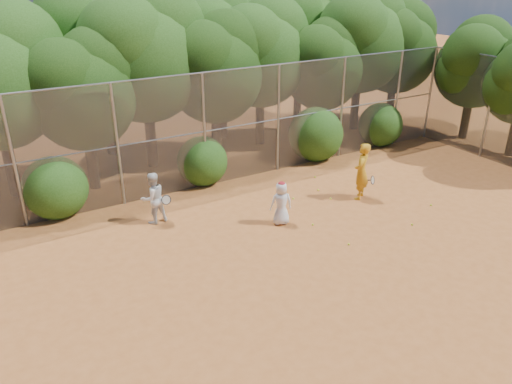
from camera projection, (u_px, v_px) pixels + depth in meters
ground at (334, 254)px, 13.64m from camera, size 80.00×80.00×0.00m
fence_back at (227, 126)px, 17.44m from camera, size 20.05×0.09×4.03m
fence_side at (489, 108)px, 19.73m from camera, size 0.09×6.09×4.03m
tree_2 at (82, 86)px, 16.26m from camera, size 3.99×3.47×5.47m
tree_3 at (144, 51)px, 17.87m from camera, size 4.89×4.26×6.70m
tree_4 at (215, 65)px, 18.80m from camera, size 4.19×3.64×5.73m
tree_5 at (261, 49)px, 20.46m from camera, size 4.51×3.92×6.17m
tree_6 at (324, 62)px, 21.05m from camera, size 3.86×3.36×5.29m
tree_7 at (361, 36)px, 22.35m from camera, size 4.77×4.14×6.53m
tree_8 at (397, 44)px, 23.22m from camera, size 4.25×3.70×5.82m
tree_10 at (100, 39)px, 19.04m from camera, size 5.15×4.48×7.06m
tree_11 at (222, 43)px, 21.21m from camera, size 4.64×4.03×6.35m
tree_12 at (301, 27)px, 23.61m from camera, size 5.02×4.37×6.88m
tree_13 at (476, 60)px, 21.41m from camera, size 3.86×3.36×5.29m
bush_0 at (55, 185)px, 15.41m from camera, size 2.00×2.00×2.00m
bush_1 at (202, 159)px, 17.75m from camera, size 1.80×1.80×1.80m
bush_2 at (316, 132)px, 19.96m from camera, size 2.20×2.20×2.20m
bush_3 at (381, 123)px, 21.63m from camera, size 1.90×1.90×1.90m
player_yellow at (362, 171)px, 16.50m from camera, size 0.93×0.79×1.94m
player_teen at (281, 203)px, 14.95m from camera, size 0.76×0.61×1.39m
player_white at (153, 198)px, 14.99m from camera, size 0.89×0.73×1.62m
ball_0 at (412, 224)px, 15.09m from camera, size 0.07×0.07×0.07m
ball_1 at (318, 190)px, 17.42m from camera, size 0.07×0.07×0.07m
ball_2 at (349, 244)px, 14.03m from camera, size 0.07×0.07×0.07m
ball_3 at (431, 205)px, 16.32m from camera, size 0.07×0.07×0.07m
ball_4 at (313, 225)px, 15.09m from camera, size 0.07×0.07×0.07m
ball_5 at (315, 177)px, 18.48m from camera, size 0.07×0.07×0.07m
ball_6 at (331, 199)px, 16.77m from camera, size 0.07×0.07×0.07m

